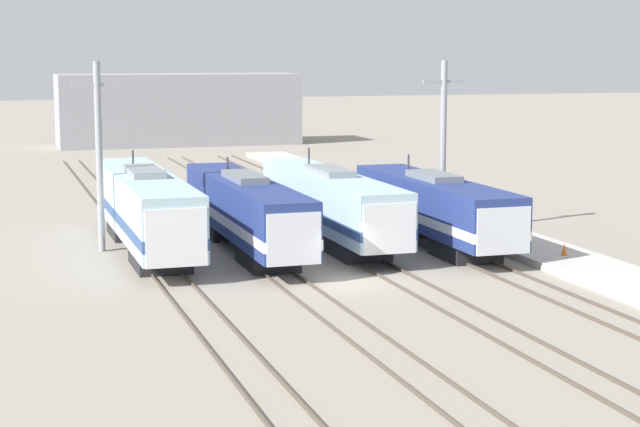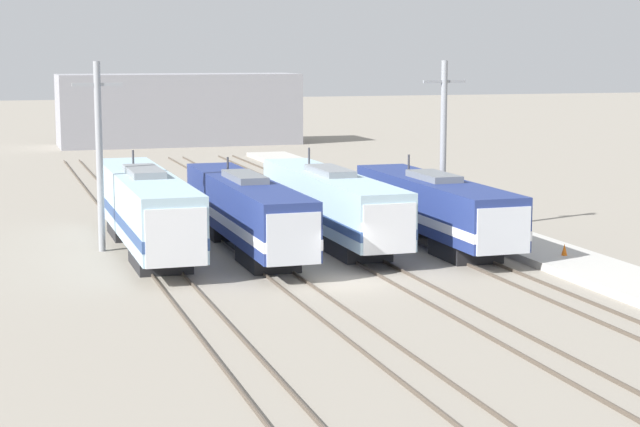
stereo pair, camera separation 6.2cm
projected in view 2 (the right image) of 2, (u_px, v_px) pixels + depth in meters
The scene contains 14 objects.
ground_plane at pixel (347, 282), 48.68m from camera, with size 400.00×400.00×0.00m, color gray.
rail_pair_far_left at pixel (182, 292), 46.43m from camera, with size 1.51×120.00×0.15m.
rail_pair_center_left at pixel (293, 284), 47.92m from camera, with size 1.51×120.00×0.15m.
rail_pair_center_right at pixel (398, 277), 49.42m from camera, with size 1.51×120.00×0.15m.
rail_pair_far_right at pixel (497, 270), 50.92m from camera, with size 1.51×120.00×0.15m.
locomotive_far_left at pixel (146, 210), 55.64m from camera, with size 3.04×19.20×4.97m.
locomotive_center_left at pixel (247, 212), 55.83m from camera, with size 2.77×18.66×4.57m.
locomotive_center_right at pixel (333, 205), 58.29m from camera, with size 2.91×18.24×4.89m.
locomotive_far_right at pixel (437, 209), 57.46m from camera, with size 3.04×16.55×4.61m.
catenary_tower_left at pixel (99, 154), 55.53m from camera, with size 2.58×0.36×9.93m.
catenary_tower_right at pixel (443, 144), 61.30m from camera, with size 2.58×0.36×9.93m.
platform at pixel (575, 263), 52.14m from camera, with size 4.00×120.00×0.37m.
traffic_cone at pixel (564, 249), 53.11m from camera, with size 0.30×0.30×0.59m.
depot_building at pixel (179, 109), 121.06m from camera, with size 26.92×8.05×8.00m.
Camera 2 is at (-15.44, -45.12, 10.35)m, focal length 60.00 mm.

